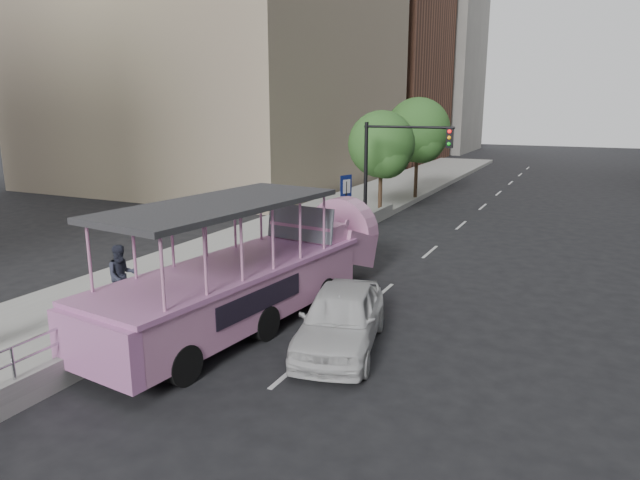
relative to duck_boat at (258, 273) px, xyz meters
The scene contains 13 objects.
ground 2.05m from the duck_boat, 19.24° to the right, with size 160.00×160.00×0.00m, color black.
sidewalk 10.47m from the duck_boat, 114.23° to the left, with size 5.50×80.00×0.30m, color #989993.
kerb_wall 2.37m from the duck_boat, 137.85° to the left, with size 0.24×30.00×0.36m, color #999994.
guardrail 2.22m from the duck_boat, 137.85° to the left, with size 0.07×22.00×0.71m.
duck_boat is the anchor object (origin of this frame).
car 3.18m from the duck_boat, 17.80° to the right, with size 1.86×4.62×1.58m, color silver.
pedestrian_mid 3.93m from the duck_boat, 156.09° to the right, with size 0.88×0.68×1.81m, color #252736.
parking_sign 9.59m from the duck_boat, 98.13° to the left, with size 0.27×0.64×3.01m.
traffic_signal 12.18m from the duck_boat, 91.06° to the left, with size 4.20×0.32×5.20m.
street_tree_near 15.72m from the duck_boat, 96.74° to the left, with size 3.52×3.52×5.72m.
street_tree_far 21.68m from the duck_boat, 94.33° to the left, with size 3.97×3.97×6.45m.
midrise_brick 51.61m from the duck_boat, 109.18° to the left, with size 18.00×16.00×26.00m, color brown.
midrise_stone_b 65.70m from the duck_boat, 102.88° to the left, with size 16.00×14.00×20.00m, color gray.
Camera 1 is at (6.83, -12.71, 5.96)m, focal length 32.00 mm.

